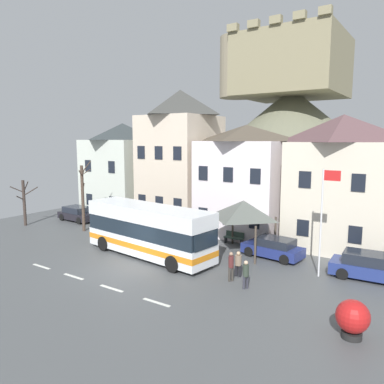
{
  "coord_description": "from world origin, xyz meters",
  "views": [
    {
      "loc": [
        15.2,
        -15.31,
        7.64
      ],
      "look_at": [
        1.02,
        5.8,
        4.05
      ],
      "focal_mm": 34.79,
      "sensor_mm": 36.0,
      "label": 1
    }
  ],
  "objects_px": {
    "townhouse_01": "(180,158)",
    "parked_car_02": "(131,222)",
    "parked_car_00": "(78,214)",
    "pedestrian_02": "(238,263)",
    "transit_bus": "(148,231)",
    "bare_tree_01": "(24,201)",
    "harbour_buoy": "(353,318)",
    "townhouse_03": "(340,183)",
    "public_bench": "(234,237)",
    "parked_car_01": "(273,248)",
    "bare_tree_00": "(83,197)",
    "hilltop_castle": "(290,141)",
    "bus_shelter": "(243,210)",
    "pedestrian_00": "(246,273)",
    "townhouse_02": "(245,180)",
    "pedestrian_01": "(231,265)",
    "townhouse_00": "(124,169)",
    "parked_car_03": "(372,267)",
    "flagpole": "(323,214)"
  },
  "relations": [
    {
      "from": "townhouse_00",
      "to": "transit_bus",
      "type": "bearing_deg",
      "value": -39.79
    },
    {
      "from": "flagpole",
      "to": "harbour_buoy",
      "type": "bearing_deg",
      "value": -64.88
    },
    {
      "from": "bus_shelter",
      "to": "pedestrian_02",
      "type": "height_order",
      "value": "bus_shelter"
    },
    {
      "from": "townhouse_02",
      "to": "parked_car_03",
      "type": "relative_size",
      "value": 1.93
    },
    {
      "from": "bus_shelter",
      "to": "harbour_buoy",
      "type": "distance_m",
      "value": 11.51
    },
    {
      "from": "flagpole",
      "to": "bus_shelter",
      "type": "bearing_deg",
      "value": 164.17
    },
    {
      "from": "public_bench",
      "to": "parked_car_01",
      "type": "bearing_deg",
      "value": -22.67
    },
    {
      "from": "townhouse_01",
      "to": "pedestrian_00",
      "type": "bearing_deg",
      "value": -42.15
    },
    {
      "from": "parked_car_03",
      "to": "pedestrian_02",
      "type": "height_order",
      "value": "pedestrian_02"
    },
    {
      "from": "townhouse_02",
      "to": "pedestrian_00",
      "type": "distance_m",
      "value": 12.19
    },
    {
      "from": "townhouse_03",
      "to": "pedestrian_02",
      "type": "height_order",
      "value": "townhouse_03"
    },
    {
      "from": "townhouse_01",
      "to": "townhouse_03",
      "type": "height_order",
      "value": "townhouse_01"
    },
    {
      "from": "townhouse_02",
      "to": "pedestrian_02",
      "type": "distance_m",
      "value": 10.62
    },
    {
      "from": "parked_car_01",
      "to": "harbour_buoy",
      "type": "distance_m",
      "value": 10.01
    },
    {
      "from": "bus_shelter",
      "to": "parked_car_01",
      "type": "relative_size",
      "value": 0.9
    },
    {
      "from": "bus_shelter",
      "to": "bare_tree_00",
      "type": "relative_size",
      "value": 0.61
    },
    {
      "from": "parked_car_00",
      "to": "parked_car_01",
      "type": "xyz_separation_m",
      "value": [
        19.64,
        -0.26,
        -0.0
      ]
    },
    {
      "from": "townhouse_03",
      "to": "bare_tree_01",
      "type": "xyz_separation_m",
      "value": [
        -24.85,
        -8.37,
        -2.48
      ]
    },
    {
      "from": "pedestrian_02",
      "to": "parked_car_01",
      "type": "bearing_deg",
      "value": 85.4
    },
    {
      "from": "pedestrian_02",
      "to": "townhouse_01",
      "type": "bearing_deg",
      "value": 138.85
    },
    {
      "from": "parked_car_02",
      "to": "bare_tree_00",
      "type": "height_order",
      "value": "bare_tree_00"
    },
    {
      "from": "bus_shelter",
      "to": "transit_bus",
      "type": "bearing_deg",
      "value": -139.58
    },
    {
      "from": "parked_car_00",
      "to": "townhouse_03",
      "type": "bearing_deg",
      "value": 14.03
    },
    {
      "from": "pedestrian_00",
      "to": "transit_bus",
      "type": "bearing_deg",
      "value": 170.09
    },
    {
      "from": "public_bench",
      "to": "hilltop_castle",
      "type": "bearing_deg",
      "value": 99.19
    },
    {
      "from": "parked_car_00",
      "to": "pedestrian_02",
      "type": "distance_m",
      "value": 19.83
    },
    {
      "from": "parked_car_02",
      "to": "bare_tree_01",
      "type": "distance_m",
      "value": 10.08
    },
    {
      "from": "townhouse_02",
      "to": "parked_car_03",
      "type": "distance_m",
      "value": 12.25
    },
    {
      "from": "harbour_buoy",
      "to": "pedestrian_00",
      "type": "bearing_deg",
      "value": 159.19
    },
    {
      "from": "townhouse_01",
      "to": "parked_car_02",
      "type": "distance_m",
      "value": 7.33
    },
    {
      "from": "bus_shelter",
      "to": "harbour_buoy",
      "type": "xyz_separation_m",
      "value": [
        8.4,
        -7.57,
        -2.14
      ]
    },
    {
      "from": "hilltop_castle",
      "to": "bus_shelter",
      "type": "xyz_separation_m",
      "value": [
        4.94,
        -22.64,
        -4.52
      ]
    },
    {
      "from": "parked_car_02",
      "to": "pedestrian_01",
      "type": "height_order",
      "value": "pedestrian_01"
    },
    {
      "from": "hilltop_castle",
      "to": "parked_car_03",
      "type": "xyz_separation_m",
      "value": [
        13.0,
        -23.02,
        -6.8
      ]
    },
    {
      "from": "transit_bus",
      "to": "bare_tree_01",
      "type": "distance_m",
      "value": 14.99
    },
    {
      "from": "townhouse_02",
      "to": "parked_car_00",
      "type": "height_order",
      "value": "townhouse_02"
    },
    {
      "from": "townhouse_02",
      "to": "parked_car_01",
      "type": "xyz_separation_m",
      "value": [
        4.41,
        -4.79,
        -3.75
      ]
    },
    {
      "from": "parked_car_00",
      "to": "pedestrian_01",
      "type": "bearing_deg",
      "value": -12.8
    },
    {
      "from": "townhouse_01",
      "to": "harbour_buoy",
      "type": "distance_m",
      "value": 22.1
    },
    {
      "from": "pedestrian_02",
      "to": "bare_tree_00",
      "type": "height_order",
      "value": "bare_tree_00"
    },
    {
      "from": "bus_shelter",
      "to": "parked_car_00",
      "type": "bearing_deg",
      "value": 178.51
    },
    {
      "from": "harbour_buoy",
      "to": "townhouse_01",
      "type": "bearing_deg",
      "value": 143.62
    },
    {
      "from": "townhouse_02",
      "to": "public_bench",
      "type": "distance_m",
      "value": 5.17
    },
    {
      "from": "townhouse_02",
      "to": "pedestrian_01",
      "type": "distance_m",
      "value": 11.31
    },
    {
      "from": "parked_car_00",
      "to": "harbour_buoy",
      "type": "bearing_deg",
      "value": -14.23
    },
    {
      "from": "townhouse_03",
      "to": "transit_bus",
      "type": "distance_m",
      "value": 13.68
    },
    {
      "from": "townhouse_00",
      "to": "transit_bus",
      "type": "height_order",
      "value": "townhouse_00"
    },
    {
      "from": "townhouse_01",
      "to": "townhouse_03",
      "type": "bearing_deg",
      "value": -1.23
    },
    {
      "from": "townhouse_00",
      "to": "pedestrian_00",
      "type": "xyz_separation_m",
      "value": [
        18.95,
        -10.72,
        -3.79
      ]
    },
    {
      "from": "bare_tree_00",
      "to": "hilltop_castle",
      "type": "bearing_deg",
      "value": 70.07
    }
  ]
}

